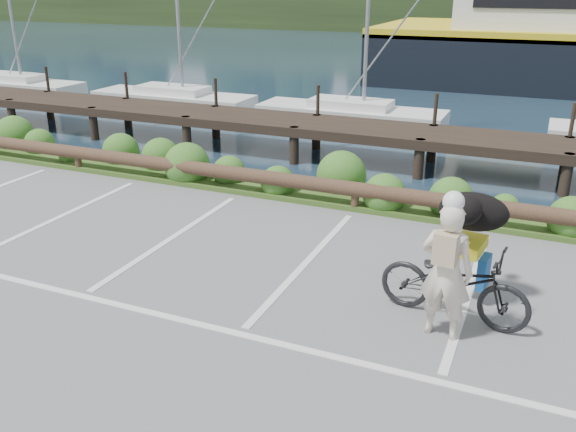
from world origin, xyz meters
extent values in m
plane|color=#5C5C5F|center=(0.00, 0.00, 0.00)|extent=(72.00, 72.00, 0.00)
plane|color=#182A3A|center=(0.00, 48.00, -1.20)|extent=(160.00, 160.00, 0.00)
cube|color=#3D5B21|center=(0.00, 5.30, 0.05)|extent=(34.00, 1.60, 0.10)
imported|color=black|center=(2.47, 1.12, 0.54)|extent=(2.11, 0.96, 1.07)
imported|color=beige|center=(2.41, 0.64, 0.91)|extent=(0.72, 0.52, 1.83)
ellipsoid|color=black|center=(2.55, 1.77, 1.35)|extent=(0.58, 1.01, 0.55)
camera|label=1|loc=(3.30, -6.47, 4.34)|focal=38.00mm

